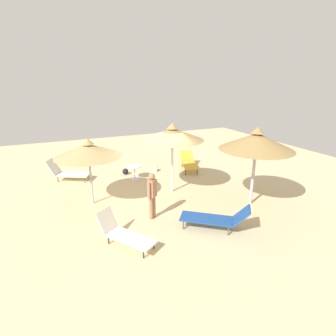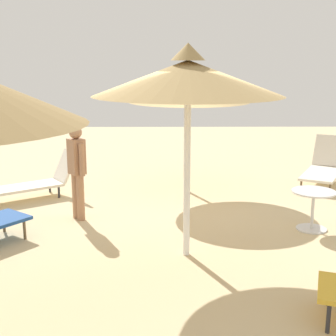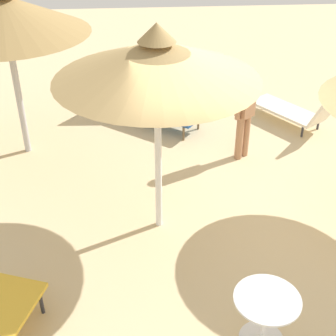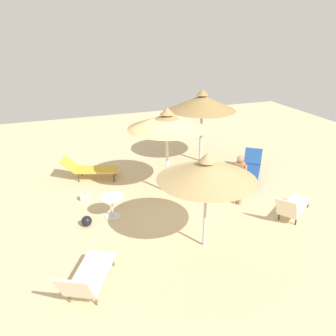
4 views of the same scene
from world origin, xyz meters
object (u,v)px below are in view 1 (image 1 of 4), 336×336
parasol_umbrella_front (257,141)px  parasol_umbrella_near_left (88,150)px  lounge_chair_far_left (67,172)px  lounge_chair_center (216,218)px  lounge_chair_edge (123,233)px  beach_ball (125,171)px  person_standing_near_right (152,193)px  side_table_round (135,170)px  lounge_chair_back (189,162)px  parasol_umbrella_far_right (172,134)px  handbag (155,169)px

parasol_umbrella_front → parasol_umbrella_near_left: bearing=-24.3°
lounge_chair_far_left → lounge_chair_center: (-3.88, 6.41, 0.00)m
lounge_chair_edge → lounge_chair_center: (-2.81, 0.41, 0.04)m
lounge_chair_far_left → parasol_umbrella_near_left: bearing=102.9°
parasol_umbrella_near_left → parasol_umbrella_front: parasol_umbrella_front is taller
parasol_umbrella_near_left → beach_ball: parasol_umbrella_near_left is taller
person_standing_near_right → side_table_round: size_ratio=2.31×
parasol_umbrella_front → side_table_round: bearing=-53.5°
parasol_umbrella_near_left → lounge_chair_edge: bearing=97.2°
parasol_umbrella_near_left → parasol_umbrella_front: (-5.39, 2.44, 0.33)m
lounge_chair_center → side_table_round: (0.98, -5.26, 0.05)m
lounge_chair_back → person_standing_near_right: (3.51, 4.00, 0.50)m
parasol_umbrella_far_right → side_table_round: size_ratio=4.14×
parasol_umbrella_near_left → parasol_umbrella_far_right: (-3.19, 0.19, 0.35)m
parasol_umbrella_near_left → lounge_chair_center: bearing=133.2°
parasol_umbrella_front → side_table_round: size_ratio=4.20×
parasol_umbrella_front → beach_ball: (3.42, -5.07, -2.24)m
side_table_round → parasol_umbrella_far_right: bearing=115.5°
lounge_chair_center → lounge_chair_edge: bearing=-8.4°
handbag → lounge_chair_back: bearing=166.7°
parasol_umbrella_far_right → beach_ball: (1.22, -2.83, -2.26)m
parasol_umbrella_near_left → lounge_chair_back: size_ratio=1.20×
lounge_chair_center → beach_ball: size_ratio=6.95×
lounge_chair_edge → lounge_chair_far_left: bearing=-79.9°
parasol_umbrella_far_right → handbag: (-0.29, -2.65, -2.29)m
handbag → side_table_round: bearing=25.3°
person_standing_near_right → parasol_umbrella_near_left: bearing=-49.6°
lounge_chair_edge → side_table_round: lounge_chair_edge is taller
parasol_umbrella_near_left → handbag: size_ratio=6.67×
parasol_umbrella_near_left → lounge_chair_center: (-3.19, 3.40, -1.68)m
parasol_umbrella_front → lounge_chair_center: bearing=23.8°
parasol_umbrella_front → lounge_chair_far_left: size_ratio=1.49×
parasol_umbrella_far_right → lounge_chair_edge: size_ratio=1.60×
lounge_chair_far_left → handbag: 4.21m
lounge_chair_edge → beach_ball: lounge_chair_edge is taller
parasol_umbrella_front → lounge_chair_edge: size_ratio=1.63×
lounge_chair_edge → parasol_umbrella_near_left: bearing=-82.8°
side_table_round → beach_ball: 0.87m
parasol_umbrella_front → lounge_chair_back: 4.92m
lounge_chair_far_left → lounge_chair_center: bearing=121.2°
parasol_umbrella_far_right → person_standing_near_right: bearing=48.8°
handbag → lounge_chair_center: bearing=87.2°
parasol_umbrella_far_right → lounge_chair_far_left: size_ratio=1.46×
parasol_umbrella_front → person_standing_near_right: bearing=-7.5°
beach_ball → handbag: bearing=173.1°
person_standing_near_right → side_table_round: (-0.56, -3.80, -0.46)m
parasol_umbrella_front → beach_ball: 6.51m
lounge_chair_center → handbag: size_ratio=5.43×
lounge_chair_center → person_standing_near_right: size_ratio=1.28×
lounge_chair_back → beach_ball: 3.26m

